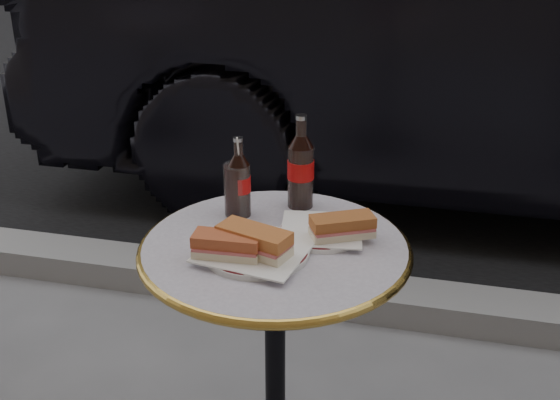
% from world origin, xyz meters
% --- Properties ---
extents(asphalt_road, '(40.00, 8.00, 0.00)m').
position_xyz_m(asphalt_road, '(0.00, 5.00, 0.00)').
color(asphalt_road, black).
rests_on(asphalt_road, ground).
extents(curb, '(40.00, 0.20, 0.12)m').
position_xyz_m(curb, '(0.00, 0.90, 0.05)').
color(curb, gray).
rests_on(curb, ground).
extents(bistro_table, '(0.62, 0.62, 0.73)m').
position_xyz_m(bistro_table, '(0.00, 0.00, 0.37)').
color(bistro_table, '#BAB2C4').
rests_on(bistro_table, ground).
extents(plate_left, '(0.30, 0.30, 0.01)m').
position_xyz_m(plate_left, '(-0.03, -0.06, 0.74)').
color(plate_left, silver).
rests_on(plate_left, bistro_table).
extents(plate_right, '(0.20, 0.20, 0.01)m').
position_xyz_m(plate_right, '(0.09, 0.07, 0.74)').
color(plate_right, white).
rests_on(plate_right, bistro_table).
extents(sandwich_left_a, '(0.15, 0.08, 0.05)m').
position_xyz_m(sandwich_left_a, '(-0.08, -0.11, 0.77)').
color(sandwich_left_a, '#AF4F2C').
rests_on(sandwich_left_a, plate_left).
extents(sandwich_left_b, '(0.18, 0.12, 0.06)m').
position_xyz_m(sandwich_left_b, '(-0.03, -0.08, 0.77)').
color(sandwich_left_b, '#B6622E').
rests_on(sandwich_left_b, plate_left).
extents(sandwich_right, '(0.16, 0.12, 0.05)m').
position_xyz_m(sandwich_right, '(0.15, 0.05, 0.77)').
color(sandwich_right, '#9D5427').
rests_on(sandwich_right, plate_right).
extents(cola_bottle_left, '(0.07, 0.07, 0.20)m').
position_xyz_m(cola_bottle_left, '(-0.12, 0.13, 0.83)').
color(cola_bottle_left, black).
rests_on(cola_bottle_left, bistro_table).
extents(cola_bottle_right, '(0.08, 0.08, 0.24)m').
position_xyz_m(cola_bottle_right, '(0.01, 0.21, 0.85)').
color(cola_bottle_right, black).
rests_on(cola_bottle_right, bistro_table).
extents(cola_glass, '(0.09, 0.09, 0.13)m').
position_xyz_m(cola_glass, '(-0.13, 0.13, 0.80)').
color(cola_glass, black).
rests_on(cola_glass, bistro_table).
extents(parked_car, '(1.76, 4.96, 1.62)m').
position_xyz_m(parked_car, '(0.84, 2.23, 0.81)').
color(parked_car, black).
rests_on(parked_car, ground).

